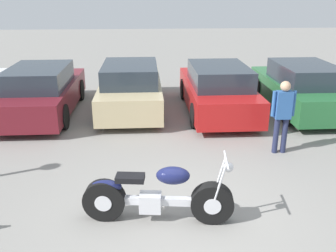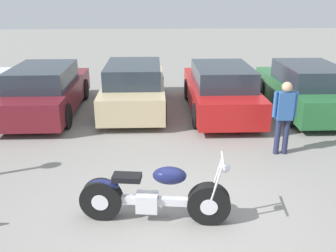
# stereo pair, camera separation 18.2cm
# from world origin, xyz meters

# --- Properties ---
(ground_plane) EXTENTS (60.00, 60.00, 0.00)m
(ground_plane) POSITION_xyz_m (0.00, 0.00, 0.00)
(ground_plane) COLOR gray
(motorcycle) EXTENTS (2.37, 0.72, 1.10)m
(motorcycle) POSITION_xyz_m (-0.44, -0.02, 0.43)
(motorcycle) COLOR black
(motorcycle) RESTS_ON ground_plane
(parked_car_maroon) EXTENTS (1.84, 4.44, 1.43)m
(parked_car_maroon) POSITION_xyz_m (-3.54, 5.56, 0.68)
(parked_car_maroon) COLOR maroon
(parked_car_maroon) RESTS_ON ground_plane
(parked_car_champagne) EXTENTS (1.84, 4.44, 1.43)m
(parked_car_champagne) POSITION_xyz_m (-1.00, 5.86, 0.68)
(parked_car_champagne) COLOR #C6B284
(parked_car_champagne) RESTS_ON ground_plane
(parked_car_red) EXTENTS (1.84, 4.44, 1.43)m
(parked_car_red) POSITION_xyz_m (1.54, 5.45, 0.68)
(parked_car_red) COLOR red
(parked_car_red) RESTS_ON ground_plane
(parked_car_green) EXTENTS (1.84, 4.44, 1.43)m
(parked_car_green) POSITION_xyz_m (4.09, 5.50, 0.68)
(parked_car_green) COLOR #286B38
(parked_car_green) RESTS_ON ground_plane
(person_standing) EXTENTS (0.52, 0.22, 1.64)m
(person_standing) POSITION_xyz_m (2.40, 2.43, 0.97)
(person_standing) COLOR #232847
(person_standing) RESTS_ON ground_plane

